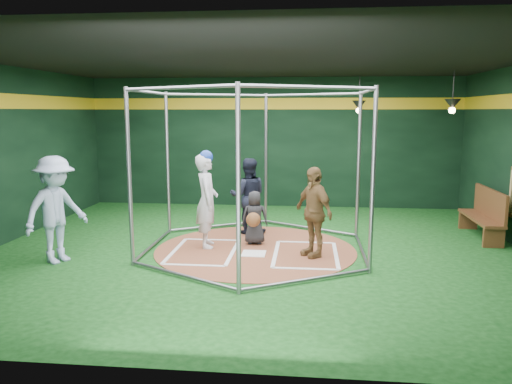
# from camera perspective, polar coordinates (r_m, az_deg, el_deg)

# --- Properties ---
(room_shell) EXTENTS (10.10, 9.10, 3.53)m
(room_shell) POSITION_cam_1_polar(r_m,az_deg,el_deg) (9.21, -0.06, 3.93)
(room_shell) COLOR #0D3A0F
(room_shell) RESTS_ON ground
(clay_disc) EXTENTS (3.80, 3.80, 0.01)m
(clay_disc) POSITION_cam_1_polar(r_m,az_deg,el_deg) (9.53, -0.06, -6.60)
(clay_disc) COLOR brown
(clay_disc) RESTS_ON ground
(home_plate) EXTENTS (0.43, 0.43, 0.01)m
(home_plate) POSITION_cam_1_polar(r_m,az_deg,el_deg) (9.24, -0.26, -7.04)
(home_plate) COLOR white
(home_plate) RESTS_ON clay_disc
(batter_box_left) EXTENTS (1.17, 1.77, 0.01)m
(batter_box_left) POSITION_cam_1_polar(r_m,az_deg,el_deg) (9.43, -6.01, -6.75)
(batter_box_left) COLOR white
(batter_box_left) RESTS_ON clay_disc
(batter_box_right) EXTENTS (1.17, 1.77, 0.01)m
(batter_box_right) POSITION_cam_1_polar(r_m,az_deg,el_deg) (9.24, 5.69, -7.09)
(batter_box_right) COLOR white
(batter_box_right) RESTS_ON clay_disc
(batting_cage) EXTENTS (4.05, 4.67, 3.00)m
(batting_cage) POSITION_cam_1_polar(r_m,az_deg,el_deg) (9.23, -0.06, 2.35)
(batting_cage) COLOR gray
(batting_cage) RESTS_ON ground
(pendant_lamp_near) EXTENTS (0.34, 0.34, 0.90)m
(pendant_lamp_near) POSITION_cam_1_polar(r_m,az_deg,el_deg) (12.78, 11.68, 9.66)
(pendant_lamp_near) COLOR black
(pendant_lamp_near) RESTS_ON room_shell
(pendant_lamp_far) EXTENTS (0.34, 0.34, 0.90)m
(pendant_lamp_far) POSITION_cam_1_polar(r_m,az_deg,el_deg) (11.52, 21.53, 9.28)
(pendant_lamp_far) COLOR black
(pendant_lamp_far) RESTS_ON room_shell
(batter_figure) EXTENTS (0.55, 0.73, 1.87)m
(batter_figure) POSITION_cam_1_polar(r_m,az_deg,el_deg) (9.58, -5.65, -0.84)
(batter_figure) COLOR silver
(batter_figure) RESTS_ON clay_disc
(visitor_leopard) EXTENTS (0.89, 1.00, 1.63)m
(visitor_leopard) POSITION_cam_1_polar(r_m,az_deg,el_deg) (8.99, 6.58, -2.26)
(visitor_leopard) COLOR #9D7743
(visitor_leopard) RESTS_ON clay_disc
(catcher_figure) EXTENTS (0.55, 0.59, 1.06)m
(catcher_figure) POSITION_cam_1_polar(r_m,az_deg,el_deg) (9.78, -0.17, -2.95)
(catcher_figure) COLOR black
(catcher_figure) RESTS_ON clay_disc
(umpire) EXTENTS (0.86, 0.72, 1.61)m
(umpire) POSITION_cam_1_polar(r_m,az_deg,el_deg) (10.64, -0.92, -0.44)
(umpire) COLOR black
(umpire) RESTS_ON clay_disc
(bystander_blue) EXTENTS (1.16, 1.38, 1.86)m
(bystander_blue) POSITION_cam_1_polar(r_m,az_deg,el_deg) (9.25, -21.92, -1.90)
(bystander_blue) COLOR #A8BBDE
(bystander_blue) RESTS_ON ground
(dugout_bench) EXTENTS (0.41, 1.76, 1.03)m
(dugout_bench) POSITION_cam_1_polar(r_m,az_deg,el_deg) (11.35, 24.71, -2.19)
(dugout_bench) COLOR brown
(dugout_bench) RESTS_ON ground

